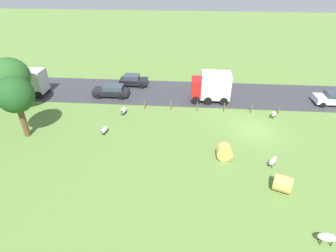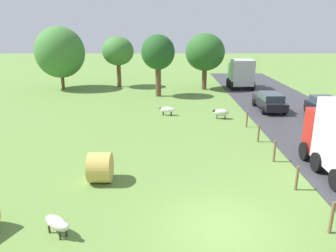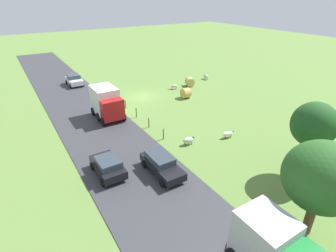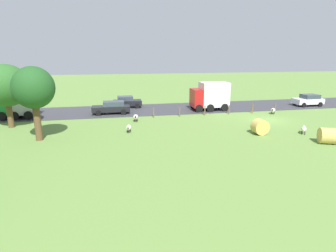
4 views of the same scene
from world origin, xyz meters
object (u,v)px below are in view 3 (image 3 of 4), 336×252
Objects in this scene: sheep_3 at (228,134)px; tree_0 at (314,125)px; sheep_0 at (174,86)px; car_2 at (108,166)px; truck_0 at (106,102)px; sheep_2 at (206,76)px; truck_1 at (271,248)px; hay_bale_0 at (186,93)px; sheep_1 at (188,140)px; car_1 at (162,164)px; hay_bale_1 at (190,82)px; tree_2 at (323,177)px; sheep_4 at (116,92)px; car_0 at (74,80)px.

sheep_3 is 8.70m from tree_0.
sheep_0 is at bearing -96.82° from tree_0.
car_2 is (13.53, -8.26, -3.57)m from tree_0.
sheep_2 is at bearing -162.98° from truck_0.
truck_1 is (9.47, 4.30, -2.63)m from tree_0.
truck_1 reaches higher than sheep_3.
truck_0 is at bearing 2.85° from hay_bale_0.
car_2 reaches higher than sheep_1.
tree_0 is 12.07m from car_1.
sheep_2 is 0.20× the size of tree_0.
tree_2 reaches higher than hay_bale_1.
tree_2 is at bearing 72.55° from hay_bale_0.
sheep_2 is 20.63m from sheep_3.
hay_bale_1 is 29.65m from tree_2.
hay_bale_1 is (-2.96, 0.03, 0.20)m from sheep_0.
sheep_0 is 0.94× the size of sheep_2.
sheep_4 is (8.57, -2.16, 0.01)m from sheep_0.
truck_0 reaches higher than car_1.
truck_1 is (12.29, 27.85, 1.35)m from sheep_0.
car_2 is (16.34, 15.28, 0.40)m from sheep_0.
truck_1 is (4.30, 13.02, 1.31)m from sheep_1.
car_2 is (7.77, 17.44, 0.39)m from sheep_4.
car_0 is (8.76, -25.94, 0.43)m from sheep_3.
tree_2 is 1.62× the size of truck_1.
car_0 reaches higher than hay_bale_1.
tree_0 reaches higher than hay_bale_0.
tree_2 reaches higher than car_0.
tree_0 is at bearing 147.51° from car_1.
truck_1 is at bearing 91.37° from car_1.
car_2 is at bearing 3.13° from sheep_1.
car_0 is (15.46, -10.10, 0.23)m from hay_bale_1.
sheep_2 is at bearing -161.97° from hay_bale_1.
hay_bale_0 is 0.35× the size of car_0.
sheep_2 reaches higher than sheep_0.
sheep_3 is 8.93m from car_1.
sheep_4 is (4.83, -18.02, 0.00)m from sheep_3.
car_0 is (9.68, -33.62, -3.54)m from tree_0.
truck_1 is at bearing 90.32° from car_0.
car_0 reaches higher than sheep_4.
car_2 is at bearing 65.99° from sheep_4.
truck_1 is (15.25, 27.82, 1.15)m from hay_bale_1.
truck_1 reaches higher than sheep_0.
sheep_3 is at bearing 57.04° from sheep_2.
sheep_3 is at bearing 127.81° from truck_0.
sheep_1 is 0.32× the size of car_0.
sheep_1 is (7.99, 14.83, 0.04)m from sheep_0.
sheep_4 is at bearing -88.88° from tree_2.
truck_1 is 0.85× the size of car_1.
truck_0 reaches higher than hay_bale_1.
hay_bale_1 is at bearing 18.03° from sheep_2.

